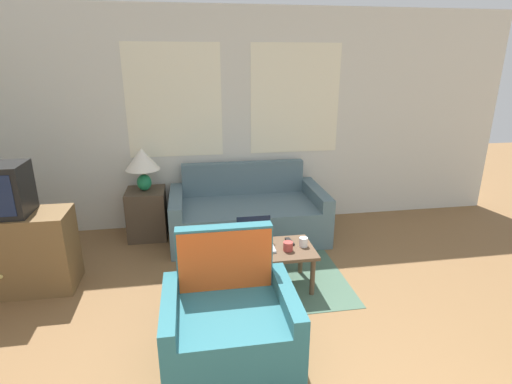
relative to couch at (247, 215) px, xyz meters
name	(u,v)px	position (x,y,z in m)	size (l,w,h in m)	color
wall_back	(243,120)	(0.03, 0.48, 1.05)	(6.81, 0.06, 2.60)	silver
rug	(256,258)	(0.00, -0.62, -0.25)	(1.56, 2.06, 0.01)	#476651
couch	(247,215)	(0.00, 0.00, 0.00)	(1.77, 0.94, 0.82)	slate
armchair	(230,325)	(-0.42, -2.05, 0.02)	(0.88, 0.72, 0.91)	#2D6B75
tv_dresser	(9,253)	(-2.28, -0.83, 0.11)	(1.10, 0.46, 0.74)	brown
side_table	(147,214)	(-1.17, 0.16, 0.03)	(0.44, 0.44, 0.58)	#4C3D2D
table_lamp	(142,162)	(-1.17, 0.16, 0.66)	(0.39, 0.39, 0.49)	#1E8451
coffee_table	(266,254)	(0.00, -1.17, 0.08)	(0.87, 0.49, 0.39)	brown
laptop	(256,240)	(-0.08, -1.09, 0.19)	(0.32, 0.30, 0.25)	#B7B7BC
cup_navy	(288,246)	(0.19, -1.23, 0.17)	(0.09, 0.09, 0.08)	#B23D38
cup_yellow	(303,242)	(0.35, -1.17, 0.17)	(0.08, 0.08, 0.08)	white
cup_white	(230,255)	(-0.34, -1.33, 0.19)	(0.07, 0.07, 0.11)	white
tv_remote	(290,242)	(0.24, -1.07, 0.14)	(0.06, 0.15, 0.02)	black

